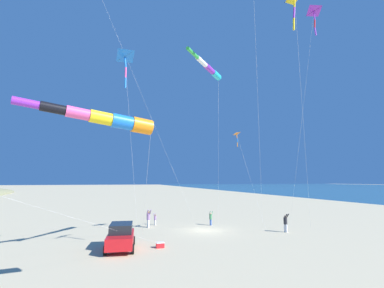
# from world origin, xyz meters

# --- Properties ---
(ground_plane) EXTENTS (600.00, 600.00, 0.00)m
(ground_plane) POSITION_xyz_m (0.00, 0.00, 0.00)
(ground_plane) COLOR #C6B58C
(parked_car) EXTENTS (2.42, 4.46, 1.85)m
(parked_car) POSITION_xyz_m (-8.59, -5.50, 0.95)
(parked_car) COLOR red
(parked_car) RESTS_ON ground_plane
(cooler_box) EXTENTS (0.62, 0.42, 0.42)m
(cooler_box) POSITION_xyz_m (-5.66, -5.94, 0.21)
(cooler_box) COLOR red
(cooler_box) RESTS_ON ground_plane
(person_adult_flyer) EXTENTS (0.55, 0.66, 1.96)m
(person_adult_flyer) POSITION_xyz_m (-5.36, 3.41, 1.07)
(person_adult_flyer) COLOR silver
(person_adult_flyer) RESTS_ON ground_plane
(person_child_green_jacket) EXTENTS (0.57, 0.64, 1.83)m
(person_child_green_jacket) POSITION_xyz_m (7.43, -3.20, 1.00)
(person_child_green_jacket) COLOR silver
(person_child_green_jacket) RESTS_ON ground_plane
(person_child_grey_jacket) EXTENTS (0.41, 0.46, 1.32)m
(person_child_grey_jacket) POSITION_xyz_m (-4.39, 4.93, 0.72)
(person_child_grey_jacket) COLOR silver
(person_child_grey_jacket) RESTS_ON ground_plane
(person_bystander_far) EXTENTS (0.55, 0.56, 1.56)m
(person_bystander_far) POSITION_xyz_m (1.72, 2.90, 0.85)
(person_bystander_far) COLOR #335199
(person_bystander_far) RESTS_ON ground_plane
(kite_windsock_orange_high_right) EXTENTS (7.26, 13.30, 14.24)m
(kite_windsock_orange_high_right) POSITION_xyz_m (-2.35, -8.28, 13.75)
(kite_windsock_orange_high_right) COLOR #1EB7C6
(kite_windsock_orange_high_right) RESTS_ON ground_plane
(kite_delta_long_streamer_left) EXTENTS (2.54, 2.96, 14.82)m
(kite_delta_long_streamer_left) POSITION_xyz_m (-8.83, -7.39, 14.35)
(kite_delta_long_streamer_left) COLOR blue
(kite_delta_long_streamer_left) RESTS_ON ground_plane
(kite_windsock_teal_far_right) EXTENTS (5.94, 11.11, 8.12)m
(kite_windsock_teal_far_right) POSITION_xyz_m (-9.68, -15.81, 7.67)
(kite_windsock_teal_far_right) COLOR orange
(kite_windsock_teal_far_right) RESTS_ON ground_plane
(kite_delta_magenta_far_left) EXTENTS (3.97, 1.36, 9.84)m
(kite_delta_magenta_far_left) POSITION_xyz_m (2.13, -3.48, 9.58)
(kite_delta_magenta_far_left) COLOR orange
(kite_delta_magenta_far_left) RESTS_ON ground_plane
(kite_delta_green_low_center) EXTENTS (3.61, 9.24, 19.57)m
(kite_delta_green_low_center) POSITION_xyz_m (6.41, -9.88, 19.21)
(kite_delta_green_low_center) COLOR purple
(kite_delta_green_low_center) RESTS_ON ground_plane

